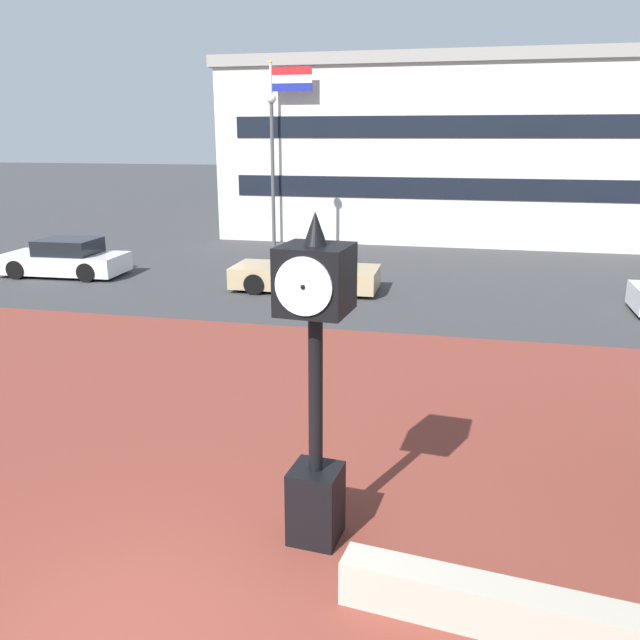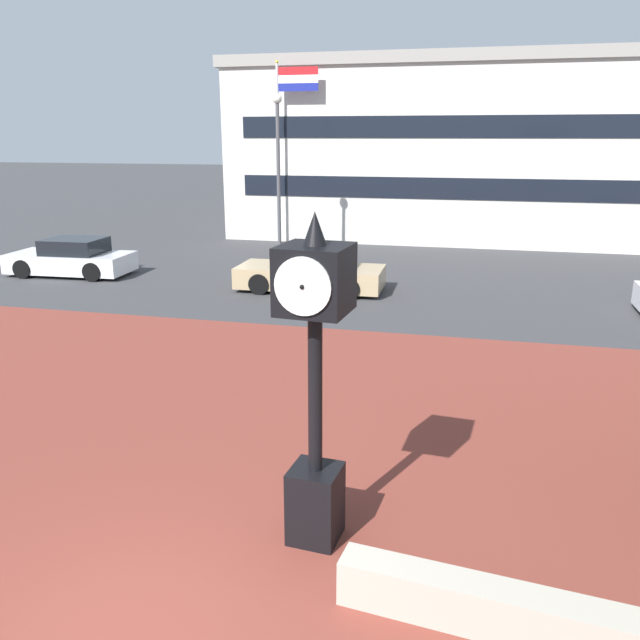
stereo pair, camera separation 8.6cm
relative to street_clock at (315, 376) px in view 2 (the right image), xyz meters
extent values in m
cube|color=brown|center=(-1.35, 1.29, -2.09)|extent=(44.00, 14.74, 0.01)
cube|color=#ADA393|center=(2.11, -1.10, -1.84)|extent=(3.22, 0.80, 0.50)
cube|color=black|center=(0.00, 0.00, -1.63)|extent=(0.63, 0.63, 0.93)
cylinder|color=black|center=(0.00, 0.00, -0.21)|extent=(0.16, 0.16, 1.91)
cube|color=black|center=(0.00, 0.00, 1.11)|extent=(0.80, 0.80, 0.74)
cylinder|color=white|center=(0.04, 0.38, 1.11)|extent=(0.62, 0.09, 0.62)
sphere|color=black|center=(0.04, 0.40, 1.11)|extent=(0.05, 0.05, 0.05)
cylinder|color=white|center=(-0.04, -0.38, 1.11)|extent=(0.62, 0.09, 0.62)
sphere|color=black|center=(-0.04, -0.40, 1.11)|extent=(0.05, 0.05, 0.05)
cone|color=black|center=(0.00, 0.00, 1.66)|extent=(0.26, 0.26, 0.36)
cube|color=silver|center=(-12.02, 13.02, -1.65)|extent=(4.25, 2.03, 0.64)
cube|color=black|center=(-11.81, 13.03, -1.09)|extent=(1.99, 1.67, 0.56)
cylinder|color=black|center=(-13.27, 12.10, -1.77)|extent=(0.65, 0.25, 0.64)
cylinder|color=black|center=(-13.35, 13.82, -1.77)|extent=(0.65, 0.25, 0.64)
cylinder|color=black|center=(-10.69, 12.22, -1.77)|extent=(0.65, 0.25, 0.64)
cylinder|color=black|center=(-10.77, 13.94, -1.77)|extent=(0.65, 0.25, 0.64)
cube|color=tan|center=(-3.30, 12.66, -1.65)|extent=(4.56, 1.93, 0.64)
cube|color=black|center=(-3.07, 12.67, -1.09)|extent=(2.11, 1.63, 0.56)
cylinder|color=black|center=(-4.69, 11.77, -1.77)|extent=(0.64, 0.23, 0.64)
cylinder|color=black|center=(-4.72, 13.51, -1.77)|extent=(0.64, 0.23, 0.64)
cylinder|color=black|center=(-1.88, 11.82, -1.77)|extent=(0.64, 0.23, 0.64)
cylinder|color=black|center=(-1.90, 13.55, -1.77)|extent=(0.64, 0.23, 0.64)
cylinder|color=silver|center=(-6.95, 21.38, 1.72)|extent=(0.12, 0.12, 7.62)
sphere|color=gold|center=(-6.95, 21.38, 5.59)|extent=(0.14, 0.14, 0.14)
cube|color=red|center=(-6.03, 21.38, 5.22)|extent=(1.73, 0.02, 0.32)
cube|color=white|center=(-6.03, 21.38, 4.89)|extent=(1.73, 0.02, 0.32)
cube|color=navy|center=(-6.03, 21.38, 4.57)|extent=(1.73, 0.02, 0.32)
cube|color=beige|center=(0.71, 29.25, 1.69)|extent=(20.96, 14.73, 7.58)
cube|color=gray|center=(0.71, 29.25, 5.73)|extent=(21.38, 15.02, 0.50)
cube|color=black|center=(0.71, 21.87, 0.43)|extent=(18.87, 0.04, 0.90)
cube|color=black|center=(0.71, 21.87, 2.96)|extent=(18.87, 0.04, 0.90)
cylinder|color=#4C4C51|center=(-5.83, 17.68, 0.84)|extent=(0.14, 0.14, 5.86)
sphere|color=white|center=(-5.83, 17.68, 3.92)|extent=(0.36, 0.36, 0.36)
camera|label=1|loc=(1.57, -6.67, 2.61)|focal=36.45mm
camera|label=2|loc=(1.65, -6.65, 2.61)|focal=36.45mm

